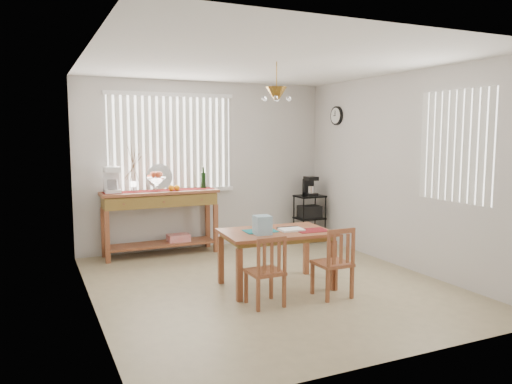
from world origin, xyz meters
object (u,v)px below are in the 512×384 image
dining_table (276,237)px  chair_right (334,263)px  sideboard (161,207)px  wire_cart (310,214)px  chair_left (266,271)px  cart_items (310,187)px

dining_table → chair_right: bearing=-56.5°
sideboard → wire_cart: (2.49, -0.10, -0.26)m
chair_left → chair_right: bearing=-3.7°
chair_right → sideboard: bearing=114.5°
dining_table → chair_left: chair_left is taller
dining_table → chair_right: size_ratio=1.65×
cart_items → dining_table: 2.63m
wire_cart → cart_items: size_ratio=2.43×
sideboard → dining_table: sideboard is taller
wire_cart → dining_table: (-1.65, -2.01, 0.13)m
sideboard → wire_cart: 2.50m
chair_right → dining_table: bearing=123.5°
cart_items → sideboard: bearing=177.9°
sideboard → chair_right: 3.01m
chair_left → chair_right: size_ratio=0.96×
cart_items → chair_left: 3.34m
sideboard → cart_items: (2.49, -0.09, 0.20)m
chair_right → cart_items: bearing=64.7°
sideboard → chair_left: (0.44, -2.68, -0.35)m
chair_right → wire_cart: bearing=64.6°
sideboard → chair_right: size_ratio=2.16×
dining_table → wire_cart: bearing=50.6°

